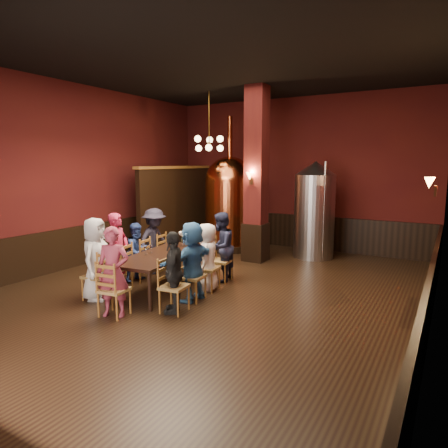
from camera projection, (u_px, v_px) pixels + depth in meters
The scene contains 38 objects.
room at pixel (209, 180), 7.77m from camera, with size 10.00×10.02×4.50m.
wainscot_right at pixel (429, 300), 6.08m from camera, with size 0.08×9.90×1.00m, color black.
wainscot_back at pixel (295, 231), 12.28m from camera, with size 7.90×0.08×1.00m, color black.
wainscot_left at pixel (75, 246), 9.99m from camera, with size 0.08×9.90×1.00m, color black.
column at pixel (256, 176), 10.32m from camera, with size 0.58×0.58×4.50m, color #48130F.
partition at pixel (176, 208), 12.25m from camera, with size 0.22×3.50×2.40m, color black.
pendant_cluster at pixel (209, 144), 11.01m from camera, with size 0.90×0.90×1.70m, color #A57226, non-canonical shape.
sconce_wall at pixel (436, 186), 6.54m from camera, with size 0.20×0.20×0.36m, color black, non-canonical shape.
sconce_column at pixel (251, 178), 10.07m from camera, with size 0.20×0.20×0.36m, color black, non-canonical shape.
dining_table at pixel (163, 257), 8.10m from camera, with size 1.27×2.50×0.75m.
chair_0 at pixel (96, 275), 7.57m from camera, with size 0.46×0.46×0.92m, color #9A6327, non-canonical shape.
person_0 at pixel (96, 259), 7.52m from camera, with size 0.77×0.50×1.57m, color silver.
chair_1 at pixel (119, 267), 8.17m from camera, with size 0.46×0.46×0.92m, color #9A6327, non-canonical shape.
person_1 at pixel (118, 251), 8.12m from camera, with size 0.58×0.38×1.58m, color maroon.
chair_2 at pixel (138, 260), 8.77m from camera, with size 0.46×0.46×0.92m, color #9A6327, non-canonical shape.
person_2 at pixel (138, 252), 8.74m from camera, with size 0.62×0.31×1.28m, color navy.
chair_3 at pixel (155, 254), 9.38m from camera, with size 0.46×0.46×0.92m, color #9A6327, non-canonical shape.
person_3 at pixel (154, 241), 9.33m from camera, with size 0.99×0.57×1.53m, color black.
chair_4 at pixel (174, 286), 6.90m from camera, with size 0.46×0.46×0.92m, color #9A6327, non-canonical shape.
person_4 at pixel (174, 272), 6.86m from camera, with size 0.84×0.35×1.43m, color black.
chair_5 at pixel (192, 276), 7.51m from camera, with size 0.46×0.46×0.92m, color #9A6327, non-canonical shape.
person_5 at pixel (192, 261), 7.46m from camera, with size 1.39×0.44×1.50m, color teal.
chair_6 at pixel (208, 268), 8.10m from camera, with size 0.46×0.46×0.92m, color #9A6327, non-canonical shape.
person_6 at pixel (207, 257), 8.07m from camera, with size 0.67×0.44×1.37m, color white.
chair_7 at pixel (221, 261), 8.71m from camera, with size 0.46×0.46×0.92m, color #9A6327, non-canonical shape.
person_7 at pixel (221, 247), 8.67m from camera, with size 0.74×0.37×1.53m, color #1C1F39.
chair_8 at pixel (114, 289), 6.73m from camera, with size 0.46×0.46×0.92m, color #9A6327, non-canonical shape.
person_8 at pixel (113, 272), 6.69m from camera, with size 0.56×0.37×1.53m, color #8B2E42.
copper_kettle at pixel (230, 202), 11.95m from camera, with size 1.82×1.82×3.91m.
steel_vessel at pixel (314, 210), 10.82m from camera, with size 1.32×1.32×2.62m.
rose_vase at pixel (183, 236), 8.81m from camera, with size 0.21×0.21×0.35m.
wine_glass_0 at pixel (151, 249), 8.14m from camera, with size 0.07×0.07×0.17m, color white, non-canonical shape.
wine_glass_1 at pixel (186, 246), 8.45m from camera, with size 0.07×0.07×0.17m, color white, non-canonical shape.
wine_glass_2 at pixel (172, 252), 7.86m from camera, with size 0.07×0.07×0.17m, color white, non-canonical shape.
wine_glass_3 at pixel (123, 259), 7.31m from camera, with size 0.07×0.07×0.17m, color white, non-canonical shape.
wine_glass_4 at pixel (175, 250), 8.05m from camera, with size 0.07×0.07×0.17m, color white, non-canonical shape.
wine_glass_5 at pixel (145, 251), 8.00m from camera, with size 0.07×0.07×0.17m, color white, non-canonical shape.
wine_glass_6 at pixel (174, 246), 8.45m from camera, with size 0.07×0.07×0.17m, color white, non-canonical shape.
Camera 1 is at (4.17, -6.61, 2.58)m, focal length 32.00 mm.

